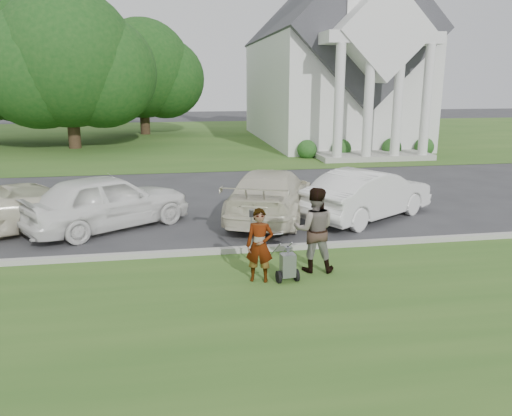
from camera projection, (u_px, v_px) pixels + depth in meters
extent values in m
plane|color=#333335|center=(255.00, 260.00, 11.98)|extent=(120.00, 120.00, 0.00)
cube|color=#315A1E|center=(282.00, 316.00, 9.11)|extent=(80.00, 7.00, 0.01)
cube|color=#315A1E|center=(198.00, 137.00, 37.78)|extent=(80.00, 30.00, 0.01)
cube|color=#9E9E93|center=(252.00, 249.00, 12.49)|extent=(80.00, 0.18, 0.15)
cube|color=white|center=(325.00, 90.00, 35.48)|extent=(9.00, 16.00, 7.00)
cube|color=#38383D|center=(327.00, 39.00, 34.61)|extent=(9.19, 17.00, 9.19)
cube|color=#9E9E93|center=(373.00, 156.00, 27.51)|extent=(6.20, 2.60, 0.30)
cylinder|color=white|center=(339.00, 104.00, 25.47)|extent=(0.50, 0.50, 6.00)
cylinder|color=white|center=(369.00, 104.00, 25.72)|extent=(0.50, 0.50, 6.00)
cylinder|color=white|center=(398.00, 104.00, 25.98)|extent=(0.50, 0.50, 6.00)
cylinder|color=white|center=(426.00, 104.00, 26.23)|extent=(0.50, 0.50, 6.00)
cube|color=white|center=(381.00, 38.00, 25.80)|extent=(6.20, 2.00, 0.60)
cube|color=white|center=(381.00, 32.00, 25.72)|extent=(5.09, 2.20, 5.09)
sphere|color=#1E4C19|center=(307.00, 150.00, 27.75)|extent=(1.10, 1.10, 1.10)
sphere|color=#1E4C19|center=(341.00, 149.00, 28.06)|extent=(1.10, 1.10, 1.10)
sphere|color=#1E4C19|center=(392.00, 148.00, 28.54)|extent=(1.10, 1.10, 1.10)
sphere|color=#1E4C19|center=(424.00, 147.00, 28.85)|extent=(1.10, 1.10, 1.10)
cylinder|color=#332316|center=(73.00, 123.00, 31.34)|extent=(0.76, 0.76, 3.20)
sphere|color=#154214|center=(67.00, 58.00, 30.37)|extent=(8.40, 8.40, 8.40)
sphere|color=#154214|center=(101.00, 72.00, 31.17)|extent=(6.89, 6.89, 6.89)
sphere|color=#154214|center=(38.00, 69.00, 29.98)|extent=(7.22, 7.22, 7.22)
sphere|color=#154214|center=(16.00, 65.00, 32.98)|extent=(7.54, 7.54, 7.54)
cylinder|color=#332316|center=(145.00, 115.00, 39.65)|extent=(0.76, 0.76, 3.00)
sphere|color=#154214|center=(142.00, 69.00, 38.76)|extent=(7.60, 7.60, 7.60)
sphere|color=#154214|center=(165.00, 79.00, 39.50)|extent=(6.23, 6.23, 6.23)
sphere|color=#154214|center=(122.00, 76.00, 38.37)|extent=(6.54, 6.54, 6.54)
cylinder|color=black|center=(279.00, 277.00, 10.57)|extent=(0.09, 0.28, 0.27)
cylinder|color=black|center=(296.00, 275.00, 10.67)|extent=(0.09, 0.28, 0.27)
cylinder|color=#2D2D33|center=(288.00, 276.00, 10.62)|extent=(0.46, 0.08, 0.03)
cube|color=gray|center=(288.00, 265.00, 10.56)|extent=(0.33, 0.28, 0.50)
cone|color=gray|center=(288.00, 250.00, 10.47)|extent=(0.17, 0.17, 0.15)
cylinder|color=#2D2D33|center=(288.00, 247.00, 10.46)|extent=(0.04, 0.04, 0.05)
cylinder|color=gray|center=(276.00, 249.00, 10.87)|extent=(0.10, 0.67, 0.48)
cylinder|color=gray|center=(287.00, 248.00, 10.94)|extent=(0.10, 0.67, 0.48)
cylinder|color=gray|center=(277.00, 234.00, 11.16)|extent=(0.29, 0.06, 0.03)
imported|color=#999999|center=(260.00, 246.00, 10.51)|extent=(0.66, 0.53, 1.59)
imported|color=#999999|center=(314.00, 230.00, 11.05)|extent=(1.06, 0.91, 1.91)
cylinder|color=gray|center=(251.00, 240.00, 11.68)|extent=(0.04, 0.04, 1.12)
cube|color=#2D2D33|center=(251.00, 213.00, 11.52)|extent=(0.09, 0.07, 0.17)
cylinder|color=gray|center=(251.00, 210.00, 11.50)|extent=(0.08, 0.08, 0.03)
imported|color=white|center=(108.00, 201.00, 14.34)|extent=(5.04, 4.20, 1.62)
imported|color=beige|center=(271.00, 194.00, 15.46)|extent=(3.91, 5.73, 1.54)
imported|color=white|center=(369.00, 194.00, 15.44)|extent=(4.83, 3.86, 1.54)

